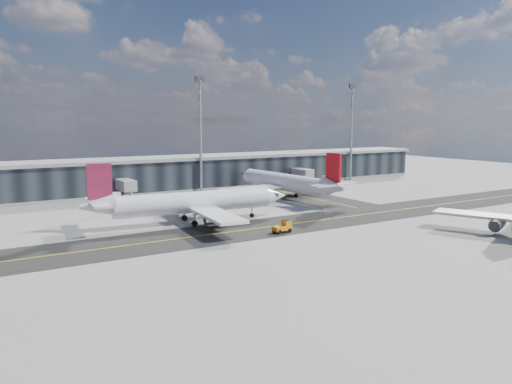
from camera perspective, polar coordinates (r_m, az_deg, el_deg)
ground at (r=87.07m, az=7.27°, el=-3.89°), size 300.00×300.00×0.00m
taxiway_lanes at (r=97.75m, az=5.15°, el=-2.52°), size 180.00×63.00×0.03m
terminal_concourse at (r=133.33m, az=-7.54°, el=2.08°), size 152.00×19.80×8.80m
floodlight_masts at (r=126.27m, az=-6.38°, el=7.00°), size 102.50×0.70×28.90m
airliner_af at (r=88.82m, az=-7.43°, el=-1.22°), size 37.94×32.38×11.23m
airliner_redtail at (r=116.36m, az=3.45°, el=1.11°), size 33.08×38.82×11.50m
baggage_tug at (r=81.48m, az=3.15°, el=-3.96°), size 3.29×1.91×1.97m
service_van at (r=136.13m, az=5.97°, el=0.84°), size 3.54×6.15×1.61m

